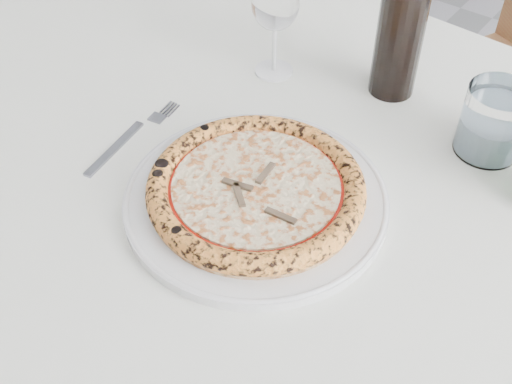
# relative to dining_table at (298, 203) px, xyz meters

# --- Properties ---
(dining_table) EXTENTS (1.61, 1.02, 0.76)m
(dining_table) POSITION_rel_dining_table_xyz_m (0.00, 0.00, 0.00)
(dining_table) COLOR olive
(dining_table) RESTS_ON floor
(plate) EXTENTS (0.33, 0.33, 0.02)m
(plate) POSITION_rel_dining_table_xyz_m (0.00, -0.10, 0.09)
(plate) COLOR silver
(plate) RESTS_ON dining_table
(pizza) EXTENTS (0.27, 0.27, 0.03)m
(pizza) POSITION_rel_dining_table_xyz_m (-0.00, -0.10, 0.11)
(pizza) COLOR tan
(pizza) RESTS_ON plate
(fork) EXTENTS (0.03, 0.18, 0.00)m
(fork) POSITION_rel_dining_table_xyz_m (-0.22, -0.11, 0.08)
(fork) COLOR slate
(fork) RESTS_ON dining_table
(wine_glass) EXTENTS (0.07, 0.07, 0.16)m
(wine_glass) POSITION_rel_dining_table_xyz_m (-0.15, 0.15, 0.20)
(wine_glass) COLOR white
(wine_glass) RESTS_ON dining_table
(tumbler) EXTENTS (0.09, 0.09, 0.10)m
(tumbler) POSITION_rel_dining_table_xyz_m (0.19, 0.17, 0.12)
(tumbler) COLOR white
(tumbler) RESTS_ON dining_table
(wine_bottle) EXTENTS (0.07, 0.07, 0.28)m
(wine_bottle) POSITION_rel_dining_table_xyz_m (0.02, 0.22, 0.20)
(wine_bottle) COLOR black
(wine_bottle) RESTS_ON dining_table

